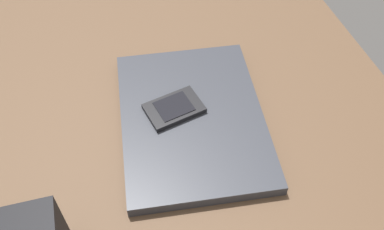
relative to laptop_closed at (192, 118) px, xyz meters
The scene contains 3 objects.
desk_surface 8.58cm from the laptop_closed, behind, with size 120.00×80.00×3.00cm, color brown.
laptop_closed is the anchor object (origin of this frame).
cell_phone_on_laptop 3.66cm from the laptop_closed, 124.17° to the right, with size 8.27×10.77×1.09cm.
Camera 1 is at (54.15, -12.49, 62.61)cm, focal length 40.26 mm.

